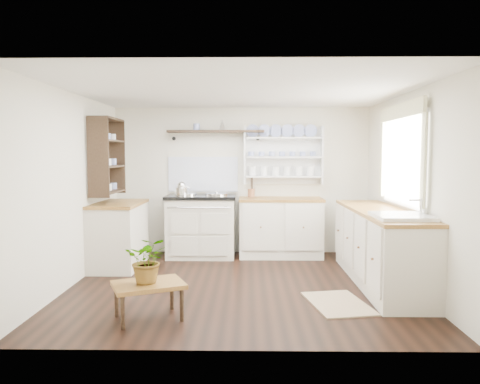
% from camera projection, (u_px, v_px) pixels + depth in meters
% --- Properties ---
extents(floor, '(4.00, 3.80, 0.01)m').
position_uv_depth(floor, '(240.00, 285.00, 5.62)').
color(floor, black).
rests_on(floor, ground).
extents(wall_back, '(4.00, 0.02, 2.30)m').
position_uv_depth(wall_back, '(242.00, 181.00, 7.43)').
color(wall_back, silver).
rests_on(wall_back, ground).
extents(wall_right, '(0.02, 3.80, 2.30)m').
position_uv_depth(wall_right, '(409.00, 190.00, 5.50)').
color(wall_right, silver).
rests_on(wall_right, ground).
extents(wall_left, '(0.02, 3.80, 2.30)m').
position_uv_depth(wall_left, '(72.00, 189.00, 5.56)').
color(wall_left, silver).
rests_on(wall_left, ground).
extents(ceiling, '(4.00, 3.80, 0.01)m').
position_uv_depth(ceiling, '(240.00, 91.00, 5.44)').
color(ceiling, white).
rests_on(ceiling, wall_back).
extents(window, '(0.08, 1.55, 1.22)m').
position_uv_depth(window, '(402.00, 154.00, 5.62)').
color(window, white).
rests_on(window, wall_right).
extents(aga_cooker, '(1.06, 0.73, 0.98)m').
position_uv_depth(aga_cooker, '(201.00, 225.00, 7.16)').
color(aga_cooker, beige).
rests_on(aga_cooker, floor).
extents(back_cabinets, '(1.27, 0.63, 0.90)m').
position_uv_depth(back_cabinets, '(280.00, 226.00, 7.17)').
color(back_cabinets, beige).
rests_on(back_cabinets, floor).
extents(right_cabinets, '(0.62, 2.43, 0.90)m').
position_uv_depth(right_cabinets, '(380.00, 246.00, 5.66)').
color(right_cabinets, beige).
rests_on(right_cabinets, floor).
extents(belfast_sink, '(0.55, 0.60, 0.45)m').
position_uv_depth(belfast_sink, '(401.00, 228.00, 4.89)').
color(belfast_sink, white).
rests_on(belfast_sink, right_cabinets).
extents(left_cabinets, '(0.62, 1.13, 0.90)m').
position_uv_depth(left_cabinets, '(119.00, 234.00, 6.51)').
color(left_cabinets, beige).
rests_on(left_cabinets, floor).
extents(plate_rack, '(1.20, 0.22, 0.90)m').
position_uv_depth(plate_rack, '(283.00, 155.00, 7.35)').
color(plate_rack, white).
rests_on(plate_rack, wall_back).
extents(high_shelf, '(1.50, 0.29, 0.16)m').
position_uv_depth(high_shelf, '(216.00, 132.00, 7.25)').
color(high_shelf, black).
rests_on(high_shelf, wall_back).
extents(left_shelving, '(0.28, 0.80, 1.05)m').
position_uv_depth(left_shelving, '(107.00, 155.00, 6.43)').
color(left_shelving, black).
rests_on(left_shelving, wall_left).
extents(kettle, '(0.18, 0.18, 0.22)m').
position_uv_depth(kettle, '(182.00, 189.00, 7.00)').
color(kettle, silver).
rests_on(kettle, aga_cooker).
extents(utensil_crock, '(0.11, 0.11, 0.12)m').
position_uv_depth(utensil_crock, '(251.00, 193.00, 7.22)').
color(utensil_crock, brown).
rests_on(utensil_crock, back_cabinets).
extents(center_table, '(0.78, 0.69, 0.35)m').
position_uv_depth(center_table, '(149.00, 287.00, 4.43)').
color(center_table, brown).
rests_on(center_table, floor).
extents(potted_plant, '(0.42, 0.37, 0.44)m').
position_uv_depth(potted_plant, '(148.00, 260.00, 4.41)').
color(potted_plant, '#3F7233').
rests_on(potted_plant, center_table).
extents(floor_rug, '(0.70, 0.94, 0.02)m').
position_uv_depth(floor_rug, '(338.00, 303.00, 4.89)').
color(floor_rug, '#796346').
rests_on(floor_rug, floor).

